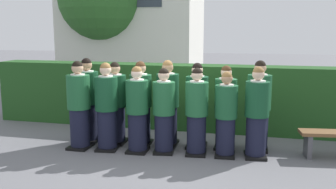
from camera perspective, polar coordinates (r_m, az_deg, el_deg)
name	(u,v)px	position (r m, az deg, el deg)	size (l,w,h in m)	color
ground_plane	(165,152)	(7.06, -0.45, -8.74)	(60.00, 60.00, 0.00)	slate
student_front_row_0	(79,107)	(7.32, -13.30, -1.87)	(0.44, 0.48, 1.67)	black
student_front_row_1	(107,109)	(7.14, -9.26, -2.13)	(0.44, 0.52, 1.65)	black
student_front_row_2	(137,112)	(6.94, -4.66, -2.60)	(0.41, 0.51, 1.60)	black
student_front_row_3	(164,113)	(6.88, -0.63, -2.80)	(0.42, 0.52, 1.57)	black
student_front_row_4	(197,114)	(6.80, 4.35, -2.92)	(0.41, 0.52, 1.58)	black
student_front_row_5	(226,117)	(6.76, 8.74, -3.31)	(0.40, 0.46, 1.53)	black
student_front_row_6	(257,115)	(6.79, 13.26, -3.01)	(0.43, 0.53, 1.62)	black
student_rear_row_0	(88,102)	(7.72, -12.03, -1.15)	(0.44, 0.51, 1.69)	black
student_rear_row_1	(116,105)	(7.53, -7.91, -1.56)	(0.42, 0.51, 1.63)	black
student_rear_row_2	(141,105)	(7.39, -4.12, -1.63)	(0.43, 0.48, 1.65)	black
student_rear_row_3	(168,105)	(7.33, -0.05, -1.61)	(0.43, 0.49, 1.67)	black
student_rear_row_4	(197,108)	(7.21, 4.38, -1.98)	(0.42, 0.52, 1.63)	black
student_rear_row_5	(225,109)	(7.21, 8.66, -2.24)	(0.41, 0.46, 1.59)	black
student_rear_row_6	(259,108)	(7.22, 13.53, -1.97)	(0.44, 0.53, 1.69)	black
hedge	(185,97)	(8.63, 2.55, -0.32)	(9.18, 0.70, 1.46)	#214C1E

